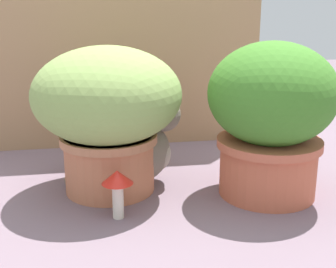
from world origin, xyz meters
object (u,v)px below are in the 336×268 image
at_px(leafy_planter, 271,114).
at_px(cat, 135,148).
at_px(grass_planter, 108,109).
at_px(mushroom_ornament_red, 117,183).

relative_size(leafy_planter, cat, 1.21).
relative_size(grass_planter, cat, 1.17).
distance_m(leafy_planter, mushroom_ornament_red, 0.49).
xyz_separation_m(grass_planter, leafy_planter, (0.47, -0.11, -0.01)).
xyz_separation_m(grass_planter, cat, (0.08, 0.03, -0.14)).
bearing_deg(mushroom_ornament_red, grass_planter, 93.42).
bearing_deg(leafy_planter, cat, 159.42).
distance_m(leafy_planter, cat, 0.43).
bearing_deg(leafy_planter, grass_planter, 166.70).
height_order(leafy_planter, mushroom_ornament_red, leafy_planter).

